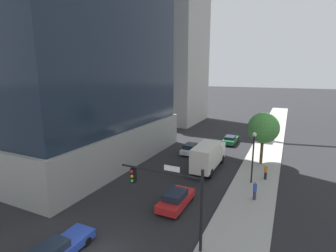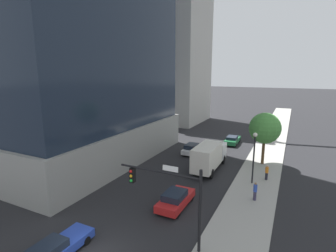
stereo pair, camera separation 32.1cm
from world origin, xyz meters
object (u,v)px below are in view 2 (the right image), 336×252
(car_white, at_px, (192,149))
(car_red, at_px, (176,199))
(street_lamp, at_px, (254,150))
(box_truck, at_px, (209,155))
(traffic_light_pole, at_px, (168,190))
(pedestrian_orange_shirt, at_px, (267,172))
(car_blue, at_px, (56,249))
(street_tree, at_px, (265,128))
(car_green, at_px, (232,140))
(construction_building, at_px, (174,40))
(pedestrian_blue_shirt, at_px, (255,191))

(car_white, bearing_deg, car_red, -74.55)
(street_lamp, bearing_deg, box_truck, 160.19)
(traffic_light_pole, relative_size, car_red, 1.33)
(box_truck, xyz_separation_m, pedestrian_orange_shirt, (6.54, -0.33, -0.85))
(car_blue, bearing_deg, street_tree, 67.63)
(car_blue, xyz_separation_m, pedestrian_orange_shirt, (10.68, 18.46, 0.32))
(car_green, height_order, car_red, car_red)
(construction_building, xyz_separation_m, pedestrian_blue_shirt, (23.45, -33.29, -17.61))
(construction_building, distance_m, pedestrian_blue_shirt, 44.37)
(traffic_light_pole, height_order, car_blue, traffic_light_pole)
(pedestrian_orange_shirt, bearing_deg, street_lamp, -128.59)
(street_tree, xyz_separation_m, car_white, (-9.69, 0.52, -4.03))
(street_lamp, relative_size, car_white, 1.19)
(car_red, bearing_deg, car_blue, -114.39)
(traffic_light_pole, height_order, pedestrian_orange_shirt, traffic_light_pole)
(traffic_light_pole, xyz_separation_m, pedestrian_blue_shirt, (4.50, 8.76, -2.97))
(car_white, xyz_separation_m, car_blue, (0.00, -24.07, -0.05))
(car_white, distance_m, pedestrian_orange_shirt, 12.06)
(street_tree, bearing_deg, box_truck, -139.43)
(street_tree, xyz_separation_m, car_green, (-5.56, 8.08, -4.04))
(construction_building, height_order, car_white, construction_building)
(traffic_light_pole, height_order, street_lamp, traffic_light_pole)
(car_red, height_order, box_truck, box_truck)
(car_white, bearing_deg, street_tree, -3.05)
(car_green, xyz_separation_m, car_blue, (-4.13, -31.63, -0.04))
(car_green, bearing_deg, construction_building, 139.56)
(car_red, distance_m, box_truck, 9.74)
(car_red, bearing_deg, construction_building, 114.97)
(street_lamp, relative_size, car_red, 1.20)
(construction_building, height_order, pedestrian_blue_shirt, construction_building)
(street_tree, bearing_deg, pedestrian_blue_shirt, -87.19)
(car_green, relative_size, pedestrian_orange_shirt, 2.90)
(box_truck, bearing_deg, car_blue, -102.40)
(car_green, relative_size, car_blue, 1.01)
(car_green, height_order, pedestrian_orange_shirt, pedestrian_orange_shirt)
(car_white, xyz_separation_m, car_green, (4.13, 7.56, -0.01))
(car_green, bearing_deg, pedestrian_blue_shirt, -71.82)
(pedestrian_orange_shirt, bearing_deg, car_green, 116.43)
(traffic_light_pole, height_order, pedestrian_blue_shirt, traffic_light_pole)
(traffic_light_pole, bearing_deg, pedestrian_orange_shirt, 70.53)
(street_lamp, height_order, pedestrian_orange_shirt, street_lamp)
(traffic_light_pole, xyz_separation_m, box_truck, (-1.57, 14.40, -2.15))
(traffic_light_pole, distance_m, car_blue, 7.93)
(traffic_light_pole, distance_m, car_white, 20.75)
(car_red, distance_m, car_blue, 10.01)
(car_white, relative_size, car_blue, 0.96)
(pedestrian_blue_shirt, height_order, pedestrian_orange_shirt, pedestrian_blue_shirt)
(traffic_light_pole, distance_m, pedestrian_orange_shirt, 15.23)
(street_tree, height_order, box_truck, street_tree)
(street_tree, distance_m, car_white, 10.51)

